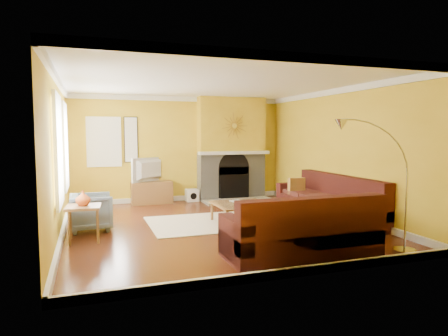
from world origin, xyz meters
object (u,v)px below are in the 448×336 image
object	(u,v)px
coffee_table	(242,213)
media_console	(152,192)
side_table	(84,223)
sectional_sofa	(287,205)
arc_lamp	(377,189)
armchair	(92,212)

from	to	relation	value
coffee_table	media_console	size ratio (longest dim) A/B	1.03
side_table	sectional_sofa	bearing A→B (deg)	-6.15
arc_lamp	sectional_sofa	bearing A→B (deg)	103.99
sectional_sofa	media_console	bearing A→B (deg)	118.22
side_table	media_console	bearing A→B (deg)	63.55
sectional_sofa	arc_lamp	world-z (taller)	arc_lamp
media_console	arc_lamp	world-z (taller)	arc_lamp
sectional_sofa	arc_lamp	bearing A→B (deg)	-76.01
sectional_sofa	coffee_table	xyz separation A→B (m)	(-0.59, 0.71, -0.24)
sectional_sofa	armchair	bearing A→B (deg)	161.30
arc_lamp	media_console	bearing A→B (deg)	113.69
sectional_sofa	arc_lamp	xyz separation A→B (m)	(0.46, -1.83, 0.52)
side_table	arc_lamp	xyz separation A→B (m)	(3.94, -2.21, 0.68)
armchair	coffee_table	bearing A→B (deg)	-99.96
sectional_sofa	coffee_table	size ratio (longest dim) A/B	3.67
coffee_table	side_table	xyz separation A→B (m)	(-2.90, -0.34, 0.09)
side_table	armchair	bearing A→B (deg)	80.50
sectional_sofa	media_console	world-z (taller)	sectional_sofa
side_table	coffee_table	bearing A→B (deg)	6.63
sectional_sofa	arc_lamp	size ratio (longest dim) A/B	1.96
coffee_table	arc_lamp	size ratio (longest dim) A/B	0.54
coffee_table	arc_lamp	world-z (taller)	arc_lamp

